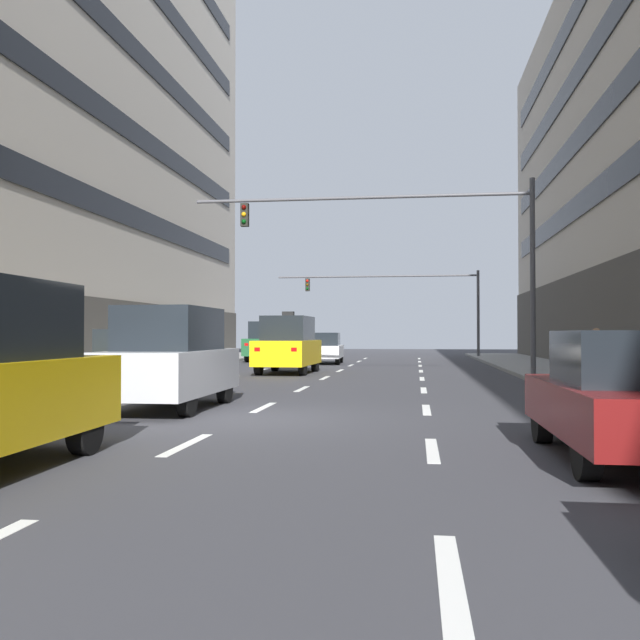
# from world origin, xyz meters

# --- Properties ---
(ground_plane) EXTENTS (120.00, 120.00, 0.00)m
(ground_plane) POSITION_xyz_m (0.00, 0.00, 0.00)
(ground_plane) COLOR #38383D
(lane_stripe_l1_s4) EXTENTS (0.16, 2.00, 0.01)m
(lane_stripe_l1_s4) POSITION_xyz_m (-3.38, 2.00, 0.00)
(lane_stripe_l1_s4) COLOR silver
(lane_stripe_l1_s4) RESTS_ON ground
(lane_stripe_l1_s5) EXTENTS (0.16, 2.00, 0.01)m
(lane_stripe_l1_s5) POSITION_xyz_m (-3.38, 7.00, 0.00)
(lane_stripe_l1_s5) COLOR silver
(lane_stripe_l1_s5) RESTS_ON ground
(lane_stripe_l1_s6) EXTENTS (0.16, 2.00, 0.01)m
(lane_stripe_l1_s6) POSITION_xyz_m (-3.38, 12.00, 0.00)
(lane_stripe_l1_s6) COLOR silver
(lane_stripe_l1_s6) RESTS_ON ground
(lane_stripe_l1_s7) EXTENTS (0.16, 2.00, 0.01)m
(lane_stripe_l1_s7) POSITION_xyz_m (-3.38, 17.00, 0.00)
(lane_stripe_l1_s7) COLOR silver
(lane_stripe_l1_s7) RESTS_ON ground
(lane_stripe_l1_s8) EXTENTS (0.16, 2.00, 0.01)m
(lane_stripe_l1_s8) POSITION_xyz_m (-3.38, 22.00, 0.00)
(lane_stripe_l1_s8) COLOR silver
(lane_stripe_l1_s8) RESTS_ON ground
(lane_stripe_l1_s9) EXTENTS (0.16, 2.00, 0.01)m
(lane_stripe_l1_s9) POSITION_xyz_m (-3.38, 27.00, 0.00)
(lane_stripe_l1_s9) COLOR silver
(lane_stripe_l1_s9) RESTS_ON ground
(lane_stripe_l1_s10) EXTENTS (0.16, 2.00, 0.01)m
(lane_stripe_l1_s10) POSITION_xyz_m (-3.38, 32.00, 0.00)
(lane_stripe_l1_s10) COLOR silver
(lane_stripe_l1_s10) RESTS_ON ground
(lane_stripe_l2_s3) EXTENTS (0.16, 2.00, 0.01)m
(lane_stripe_l2_s3) POSITION_xyz_m (0.00, -3.00, 0.00)
(lane_stripe_l2_s3) COLOR silver
(lane_stripe_l2_s3) RESTS_ON ground
(lane_stripe_l2_s4) EXTENTS (0.16, 2.00, 0.01)m
(lane_stripe_l2_s4) POSITION_xyz_m (0.00, 2.00, 0.00)
(lane_stripe_l2_s4) COLOR silver
(lane_stripe_l2_s4) RESTS_ON ground
(lane_stripe_l2_s5) EXTENTS (0.16, 2.00, 0.01)m
(lane_stripe_l2_s5) POSITION_xyz_m (0.00, 7.00, 0.00)
(lane_stripe_l2_s5) COLOR silver
(lane_stripe_l2_s5) RESTS_ON ground
(lane_stripe_l2_s6) EXTENTS (0.16, 2.00, 0.01)m
(lane_stripe_l2_s6) POSITION_xyz_m (0.00, 12.00, 0.00)
(lane_stripe_l2_s6) COLOR silver
(lane_stripe_l2_s6) RESTS_ON ground
(lane_stripe_l2_s7) EXTENTS (0.16, 2.00, 0.01)m
(lane_stripe_l2_s7) POSITION_xyz_m (0.00, 17.00, 0.00)
(lane_stripe_l2_s7) COLOR silver
(lane_stripe_l2_s7) RESTS_ON ground
(lane_stripe_l2_s8) EXTENTS (0.16, 2.00, 0.01)m
(lane_stripe_l2_s8) POSITION_xyz_m (0.00, 22.00, 0.00)
(lane_stripe_l2_s8) COLOR silver
(lane_stripe_l2_s8) RESTS_ON ground
(lane_stripe_l2_s9) EXTENTS (0.16, 2.00, 0.01)m
(lane_stripe_l2_s9) POSITION_xyz_m (0.00, 27.00, 0.00)
(lane_stripe_l2_s9) COLOR silver
(lane_stripe_l2_s9) RESTS_ON ground
(lane_stripe_l2_s10) EXTENTS (0.16, 2.00, 0.01)m
(lane_stripe_l2_s10) POSITION_xyz_m (0.00, 32.00, 0.00)
(lane_stripe_l2_s10) COLOR silver
(lane_stripe_l2_s10) RESTS_ON ground
(lane_stripe_l3_s2) EXTENTS (0.16, 2.00, 0.01)m
(lane_stripe_l3_s2) POSITION_xyz_m (3.38, -8.00, 0.00)
(lane_stripe_l3_s2) COLOR silver
(lane_stripe_l3_s2) RESTS_ON ground
(lane_stripe_l3_s3) EXTENTS (0.16, 2.00, 0.01)m
(lane_stripe_l3_s3) POSITION_xyz_m (3.38, -3.00, 0.00)
(lane_stripe_l3_s3) COLOR silver
(lane_stripe_l3_s3) RESTS_ON ground
(lane_stripe_l3_s4) EXTENTS (0.16, 2.00, 0.01)m
(lane_stripe_l3_s4) POSITION_xyz_m (3.38, 2.00, 0.00)
(lane_stripe_l3_s4) COLOR silver
(lane_stripe_l3_s4) RESTS_ON ground
(lane_stripe_l3_s5) EXTENTS (0.16, 2.00, 0.01)m
(lane_stripe_l3_s5) POSITION_xyz_m (3.38, 7.00, 0.00)
(lane_stripe_l3_s5) COLOR silver
(lane_stripe_l3_s5) RESTS_ON ground
(lane_stripe_l3_s6) EXTENTS (0.16, 2.00, 0.01)m
(lane_stripe_l3_s6) POSITION_xyz_m (3.38, 12.00, 0.00)
(lane_stripe_l3_s6) COLOR silver
(lane_stripe_l3_s6) RESTS_ON ground
(lane_stripe_l3_s7) EXTENTS (0.16, 2.00, 0.01)m
(lane_stripe_l3_s7) POSITION_xyz_m (3.38, 17.00, 0.00)
(lane_stripe_l3_s7) COLOR silver
(lane_stripe_l3_s7) RESTS_ON ground
(lane_stripe_l3_s8) EXTENTS (0.16, 2.00, 0.01)m
(lane_stripe_l3_s8) POSITION_xyz_m (3.38, 22.00, 0.00)
(lane_stripe_l3_s8) COLOR silver
(lane_stripe_l3_s8) RESTS_ON ground
(lane_stripe_l3_s9) EXTENTS (0.16, 2.00, 0.01)m
(lane_stripe_l3_s9) POSITION_xyz_m (3.38, 27.00, 0.00)
(lane_stripe_l3_s9) COLOR silver
(lane_stripe_l3_s9) RESTS_ON ground
(lane_stripe_l3_s10) EXTENTS (0.16, 2.00, 0.01)m
(lane_stripe_l3_s10) POSITION_xyz_m (3.38, 32.00, 0.00)
(lane_stripe_l3_s10) COLOR silver
(lane_stripe_l3_s10) RESTS_ON ground
(car_driving_1) EXTENTS (2.02, 4.66, 2.24)m
(car_driving_1) POSITION_xyz_m (-5.07, 26.45, 1.11)
(car_driving_1) COLOR black
(car_driving_1) RESTS_ON ground
(car_driving_2) EXTENTS (1.99, 4.38, 1.61)m
(car_driving_2) POSITION_xyz_m (-1.54, 23.64, 0.79)
(car_driving_2) COLOR black
(car_driving_2) RESTS_ON ground
(taxi_driving_3) EXTENTS (2.02, 4.65, 2.43)m
(taxi_driving_3) POSITION_xyz_m (-1.79, 14.66, 1.11)
(taxi_driving_3) COLOR black
(taxi_driving_3) RESTS_ON ground
(taxi_driving_4) EXTENTS (1.90, 4.49, 1.86)m
(taxi_driving_4) POSITION_xyz_m (-5.03, 7.33, 0.83)
(taxi_driving_4) COLOR black
(taxi_driving_4) RESTS_ON ground
(car_driving_5) EXTENTS (1.83, 4.34, 2.09)m
(car_driving_5) POSITION_xyz_m (-1.84, 1.46, 1.04)
(car_driving_5) COLOR black
(car_driving_5) RESTS_ON ground
(car_parked_1) EXTENTS (1.77, 4.22, 1.58)m
(car_parked_1) POSITION_xyz_m (5.70, -3.50, 0.78)
(car_parked_1) COLOR black
(car_parked_1) RESTS_ON ground
(traffic_signal_0) EXTENTS (12.01, 0.35, 6.78)m
(traffic_signal_0) POSITION_xyz_m (3.38, 12.36, 4.95)
(traffic_signal_0) COLOR #4C4C51
(traffic_signal_0) RESTS_ON sidewalk_right
(traffic_signal_1) EXTENTS (13.15, 0.34, 5.50)m
(traffic_signal_1) POSITION_xyz_m (2.54, 33.59, 4.25)
(traffic_signal_1) COLOR #4C4C51
(traffic_signal_1) RESTS_ON sidewalk_right
(pedestrian_0) EXTENTS (0.34, 0.48, 1.54)m
(pedestrian_0) POSITION_xyz_m (7.29, 4.42, 1.02)
(pedestrian_0) COLOR #383D59
(pedestrian_0) RESTS_ON sidewalk_right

